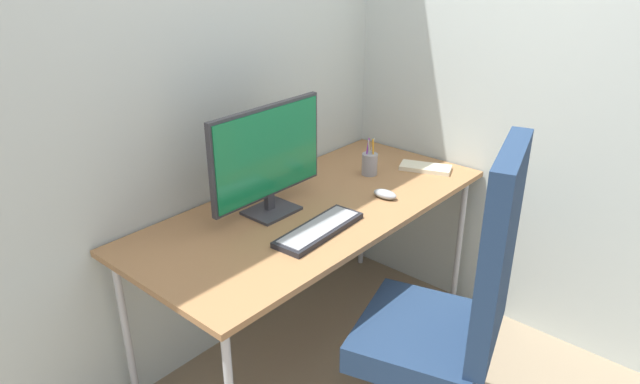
{
  "coord_description": "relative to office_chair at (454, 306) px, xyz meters",
  "views": [
    {
      "loc": [
        -1.61,
        -1.43,
        1.78
      ],
      "look_at": [
        -0.05,
        -0.07,
        0.84
      ],
      "focal_mm": 32.24,
      "sensor_mm": 36.0,
      "label": 1
    }
  ],
  "objects": [
    {
      "name": "monitor",
      "position": [
        -0.1,
        0.8,
        0.39
      ],
      "size": [
        0.56,
        0.16,
        0.44
      ],
      "color": "#333338",
      "rests_on": "desk"
    },
    {
      "name": "keyboard",
      "position": [
        -0.11,
        0.53,
        0.16
      ],
      "size": [
        0.41,
        0.16,
        0.02
      ],
      "color": "black",
      "rests_on": "desk"
    },
    {
      "name": "pen_holder",
      "position": [
        0.48,
        0.73,
        0.2
      ],
      "size": [
        0.07,
        0.07,
        0.18
      ],
      "color": "gray",
      "rests_on": "desk"
    },
    {
      "name": "office_chair",
      "position": [
        0.0,
        0.0,
        0.0
      ],
      "size": [
        0.59,
        0.59,
        1.2
      ],
      "color": "black",
      "rests_on": "ground_plane"
    },
    {
      "name": "notebook",
      "position": [
        0.7,
        0.56,
        0.16
      ],
      "size": [
        0.18,
        0.26,
        0.02
      ],
      "primitive_type": "cube",
      "rotation": [
        0.0,
        0.0,
        0.37
      ],
      "color": "beige",
      "rests_on": "desk"
    },
    {
      "name": "desk",
      "position": [
        0.06,
        0.7,
        0.1
      ],
      "size": [
        1.61,
        0.72,
        0.74
      ],
      "color": "#996B42",
      "rests_on": "ground_plane"
    },
    {
      "name": "wall_side_right",
      "position": [
        0.89,
        0.49,
        0.81
      ],
      "size": [
        0.04,
        2.15,
        2.8
      ],
      "primitive_type": "cube",
      "color": "#B7C1BC",
      "rests_on": "ground_plane"
    },
    {
      "name": "mouse",
      "position": [
        0.31,
        0.52,
        0.16
      ],
      "size": [
        0.06,
        0.11,
        0.04
      ],
      "primitive_type": "ellipsoid",
      "rotation": [
        0.0,
        0.0,
        0.07
      ],
      "color": "#9EA0A5",
      "rests_on": "desk"
    },
    {
      "name": "wall_back",
      "position": [
        0.06,
        1.09,
        0.81
      ],
      "size": [
        3.04,
        0.04,
        2.8
      ],
      "primitive_type": "cube",
      "color": "#B7C1BC",
      "rests_on": "ground_plane"
    },
    {
      "name": "ground_plane",
      "position": [
        0.06,
        0.7,
        -0.59
      ],
      "size": [
        8.0,
        8.0,
        0.0
      ],
      "primitive_type": "plane",
      "color": "gray"
    }
  ]
}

